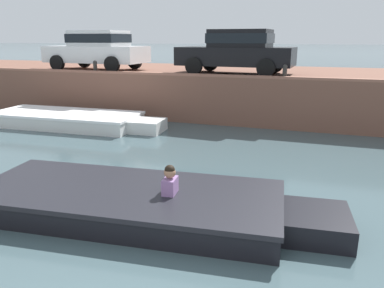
{
  "coord_description": "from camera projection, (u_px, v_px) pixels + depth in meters",
  "views": [
    {
      "loc": [
        1.38,
        -1.55,
        2.86
      ],
      "look_at": [
        -0.38,
        3.7,
        1.3
      ],
      "focal_mm": 35.0,
      "sensor_mm": 36.0,
      "label": 1
    }
  ],
  "objects": [
    {
      "name": "ground_plane",
      "position": [
        236.0,
        188.0,
        7.43
      ],
      "size": [
        400.0,
        400.0,
        0.0
      ],
      "primitive_type": "plane",
      "color": "#3D5156"
    },
    {
      "name": "far_quay_wall",
      "position": [
        281.0,
        92.0,
        14.77
      ],
      "size": [
        60.0,
        6.0,
        1.63
      ],
      "primitive_type": "cube",
      "color": "brown",
      "rests_on": "ground"
    },
    {
      "name": "far_wall_coping",
      "position": [
        273.0,
        77.0,
        11.91
      ],
      "size": [
        60.0,
        0.24,
        0.08
      ],
      "primitive_type": "cube",
      "color": "#925F4C",
      "rests_on": "far_quay_wall"
    },
    {
      "name": "boat_moored_west_white",
      "position": [
        72.0,
        120.0,
        12.57
      ],
      "size": [
        6.01,
        2.14,
        0.47
      ],
      "color": "white",
      "rests_on": "ground"
    },
    {
      "name": "motorboat_passing",
      "position": [
        141.0,
        202.0,
        6.25
      ],
      "size": [
        6.29,
        2.52,
        0.92
      ],
      "color": "black",
      "rests_on": "ground"
    },
    {
      "name": "car_leftmost_white",
      "position": [
        97.0,
        48.0,
        15.07
      ],
      "size": [
        4.1,
        2.04,
        1.54
      ],
      "color": "white",
      "rests_on": "far_quay_wall"
    },
    {
      "name": "car_left_inner_black",
      "position": [
        238.0,
        50.0,
        13.3
      ],
      "size": [
        4.16,
        2.12,
        1.54
      ],
      "color": "black",
      "rests_on": "far_quay_wall"
    },
    {
      "name": "mooring_bollard_west",
      "position": [
        95.0,
        66.0,
        14.0
      ],
      "size": [
        0.15,
        0.15,
        0.45
      ],
      "color": "#2D2B28",
      "rests_on": "far_quay_wall"
    },
    {
      "name": "mooring_bollard_mid",
      "position": [
        285.0,
        71.0,
        11.87
      ],
      "size": [
        0.15,
        0.15,
        0.45
      ],
      "color": "#2D2B28",
      "rests_on": "far_quay_wall"
    }
  ]
}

